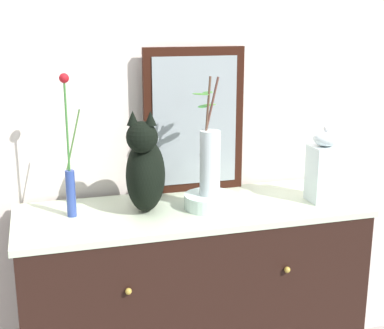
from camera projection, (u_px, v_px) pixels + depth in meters
The scene contains 8 objects.
wall_back at pixel (172, 97), 2.39m from camera, with size 4.40×0.08×2.60m, color silver.
sideboard at pixel (192, 308), 2.31m from camera, with size 1.39×0.51×0.90m.
mirror_leaning at pixel (194, 121), 2.35m from camera, with size 0.44×0.03×0.62m.
cat_sitting at pixel (145, 169), 2.12m from camera, with size 0.23×0.43×0.41m.
vase_slim_green at pixel (70, 171), 2.06m from camera, with size 0.07×0.04×0.55m.
bowl_porcelain at pixel (210, 201), 2.19m from camera, with size 0.20×0.20×0.06m, color white.
vase_glass_clear at pixel (210, 160), 2.15m from camera, with size 0.13×0.15×0.47m.
jar_lidded_porcelain at pixel (324, 168), 2.25m from camera, with size 0.11×0.11×0.32m.
Camera 1 is at (-0.58, -2.00, 1.63)m, focal length 51.21 mm.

